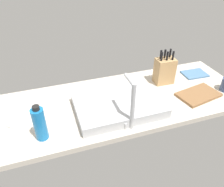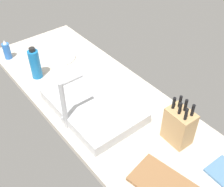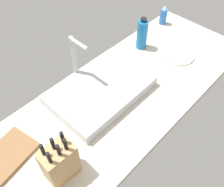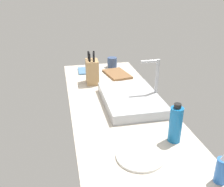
% 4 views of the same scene
% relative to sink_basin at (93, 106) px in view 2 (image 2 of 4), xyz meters
% --- Properties ---
extents(countertop_slab, '(1.83, 0.63, 0.04)m').
position_rel_sink_basin_xyz_m(countertop_slab, '(0.02, -0.09, -0.05)').
color(countertop_slab, beige).
rests_on(countertop_slab, ground).
extents(sink_basin, '(0.52, 0.35, 0.06)m').
position_rel_sink_basin_xyz_m(sink_basin, '(0.00, 0.00, 0.00)').
color(sink_basin, '#B7BABF').
rests_on(sink_basin, countertop_slab).
extents(faucet, '(0.06, 0.13, 0.29)m').
position_rel_sink_basin_xyz_m(faucet, '(-0.01, 0.16, 0.13)').
color(faucet, '#B7BABF').
rests_on(faucet, countertop_slab).
extents(knife_block, '(0.14, 0.10, 0.25)m').
position_rel_sink_basin_xyz_m(knife_block, '(-0.42, -0.20, 0.07)').
color(knife_block, tan).
rests_on(knife_block, countertop_slab).
extents(cutting_board, '(0.30, 0.22, 0.02)m').
position_rel_sink_basin_xyz_m(cutting_board, '(-0.56, 0.03, -0.02)').
color(cutting_board, brown).
rests_on(cutting_board, countertop_slab).
extents(soap_bottle, '(0.05, 0.05, 0.14)m').
position_rel_sink_basin_xyz_m(soap_bottle, '(0.77, 0.15, 0.03)').
color(soap_bottle, blue).
rests_on(soap_bottle, countertop_slab).
extents(water_bottle, '(0.06, 0.06, 0.21)m').
position_rel_sink_basin_xyz_m(water_bottle, '(0.46, 0.10, 0.07)').
color(water_bottle, '#1970B7').
rests_on(water_bottle, countertop_slab).
extents(dinner_plate, '(0.22, 0.22, 0.01)m').
position_rel_sink_basin_xyz_m(dinner_plate, '(0.56, -0.11, -0.02)').
color(dinner_plate, white).
rests_on(dinner_plate, countertop_slab).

